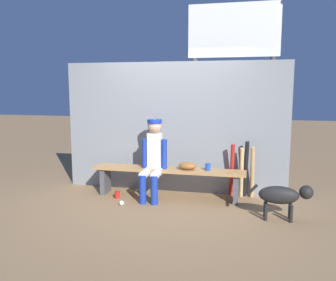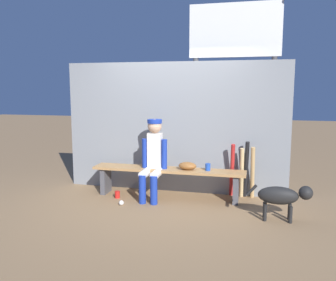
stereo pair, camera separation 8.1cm
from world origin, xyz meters
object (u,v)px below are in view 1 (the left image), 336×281
object	(u,v)px
bat_wood_tan	(252,172)
dugout_bench	(168,175)
scoreboard	(236,51)
bat_aluminum_red	(232,170)
bat_aluminum_black	(246,169)
cup_on_bench	(208,167)
player_seated	(153,156)
baseball_glove	(187,166)
baseball	(122,203)
dog	(283,196)
bat_wood_natural	(241,173)
cup_on_ground	(117,195)

from	to	relation	value
bat_wood_tan	dugout_bench	bearing A→B (deg)	-169.05
bat_wood_tan	scoreboard	distance (m)	2.35
bat_aluminum_red	bat_aluminum_black	xyz separation A→B (m)	(0.22, 0.02, 0.02)
cup_on_bench	scoreboard	world-z (taller)	scoreboard
player_seated	baseball_glove	xyz separation A→B (m)	(0.53, 0.11, -0.15)
bat_aluminum_red	baseball	distance (m)	1.82
cup_on_bench	dog	world-z (taller)	cup_on_bench
bat_aluminum_red	scoreboard	world-z (taller)	scoreboard
baseball_glove	bat_wood_natural	distance (m)	0.88
baseball	cup_on_bench	world-z (taller)	cup_on_bench
player_seated	cup_on_bench	size ratio (longest dim) A/B	11.38
bat_wood_natural	baseball_glove	bearing A→B (deg)	-162.08
cup_on_bench	bat_aluminum_black	bearing A→B (deg)	26.21
bat_aluminum_red	scoreboard	size ratio (longest dim) A/B	0.25
bat_wood_tan	bat_wood_natural	bearing A→B (deg)	175.01
dugout_bench	bat_aluminum_red	size ratio (longest dim) A/B	2.77
scoreboard	cup_on_bench	bearing A→B (deg)	-102.60
dugout_bench	scoreboard	xyz separation A→B (m)	(0.95, 1.45, 2.04)
bat_aluminum_red	bat_aluminum_black	size ratio (longest dim) A/B	0.96
player_seated	baseball	xyz separation A→B (m)	(-0.37, -0.44, -0.64)
bat_wood_tan	cup_on_bench	distance (m)	0.72
dugout_bench	player_seated	distance (m)	0.39
bat_aluminum_black	cup_on_ground	bearing A→B (deg)	-165.45
player_seated	cup_on_ground	xyz separation A→B (m)	(-0.56, -0.11, -0.62)
bat_aluminum_black	baseball	distance (m)	2.02
baseball_glove	bat_aluminum_black	xyz separation A→B (m)	(0.89, 0.29, -0.07)
baseball_glove	cup_on_ground	world-z (taller)	baseball_glove
bat_aluminum_black	dugout_bench	bearing A→B (deg)	-166.32
bat_wood_natural	baseball	bearing A→B (deg)	-154.73
baseball	dog	bearing A→B (deg)	-2.06
cup_on_bench	cup_on_ground	bearing A→B (deg)	-170.61
cup_on_bench	bat_aluminum_red	bearing A→B (deg)	36.74
bat_aluminum_red	bat_wood_natural	size ratio (longest dim) A/B	1.08
bat_wood_tan	cup_on_ground	bearing A→B (deg)	-167.18
bat_aluminum_black	cup_on_bench	size ratio (longest dim) A/B	8.33
baseball_glove	bat_wood_natural	xyz separation A→B (m)	(0.83, 0.27, -0.13)
baseball_glove	bat_wood_tan	bearing A→B (deg)	14.27
bat_wood_natural	bat_wood_tan	xyz separation A→B (m)	(0.17, -0.01, 0.01)
player_seated	cup_on_bench	world-z (taller)	player_seated
baseball	scoreboard	bearing A→B (deg)	52.43
bat_aluminum_black	cup_on_bench	bearing A→B (deg)	-153.79
bat_aluminum_red	bat_wood_natural	distance (m)	0.16
baseball_glove	cup_on_ground	xyz separation A→B (m)	(-1.09, -0.22, -0.48)
baseball	bat_aluminum_red	bearing A→B (deg)	27.63
bat_wood_natural	bat_aluminum_black	size ratio (longest dim) A/B	0.89
bat_aluminum_red	bat_wood_tan	distance (m)	0.32
cup_on_ground	cup_on_bench	xyz separation A→B (m)	(1.41, 0.23, 0.47)
dugout_bench	cup_on_ground	bearing A→B (deg)	-164.12
dugout_bench	dog	bearing A→B (deg)	-20.26
cup_on_ground	bat_aluminum_red	bearing A→B (deg)	15.75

